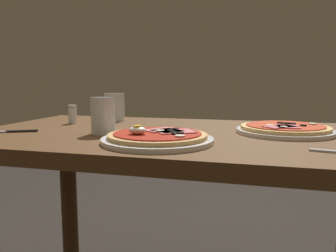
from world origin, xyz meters
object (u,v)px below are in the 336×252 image
at_px(water_glass_near, 103,118).
at_px(salt_shaker, 73,114).
at_px(pizza_across_left, 285,129).
at_px(water_glass_far, 114,109).
at_px(dining_table, 177,171).
at_px(pizza_foreground, 158,138).
at_px(knife, 8,131).

bearing_deg(water_glass_near, salt_shaker, 138.20).
bearing_deg(pizza_across_left, water_glass_far, 165.73).
distance_m(dining_table, water_glass_near, 0.28).
xyz_separation_m(pizza_foreground, water_glass_near, (-0.19, 0.09, 0.03)).
distance_m(water_glass_near, salt_shaker, 0.29).
relative_size(pizza_across_left, water_glass_near, 2.63).
height_order(dining_table, water_glass_far, water_glass_far).
relative_size(dining_table, water_glass_near, 11.65).
bearing_deg(pizza_foreground, water_glass_far, 126.43).
bearing_deg(knife, water_glass_far, 61.63).
distance_m(dining_table, water_glass_far, 0.40).
height_order(water_glass_far, knife, water_glass_far).
height_order(knife, salt_shaker, salt_shaker).
height_order(dining_table, salt_shaker, salt_shaker).
bearing_deg(dining_table, salt_shaker, 166.31).
xyz_separation_m(dining_table, water_glass_near, (-0.20, -0.09, 0.17)).
xyz_separation_m(water_glass_near, knife, (-0.29, -0.05, -0.04)).
xyz_separation_m(dining_table, water_glass_far, (-0.30, 0.21, 0.17)).
distance_m(water_glass_near, water_glass_far, 0.32).
height_order(pizza_foreground, water_glass_far, water_glass_far).
xyz_separation_m(pizza_foreground, pizza_across_left, (0.32, 0.24, -0.00)).
distance_m(pizza_across_left, water_glass_far, 0.63).
relative_size(pizza_across_left, knife, 1.54).
bearing_deg(pizza_across_left, pizza_foreground, -143.23).
height_order(dining_table, pizza_foreground, pizza_foreground).
xyz_separation_m(water_glass_far, knife, (-0.19, -0.35, -0.04)).
distance_m(dining_table, knife, 0.52).
bearing_deg(water_glass_near, dining_table, 24.04).
distance_m(pizza_across_left, knife, 0.82).
bearing_deg(pizza_foreground, pizza_across_left, 36.77).
distance_m(pizza_foreground, water_glass_near, 0.22).
bearing_deg(water_glass_near, water_glass_far, 108.00).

